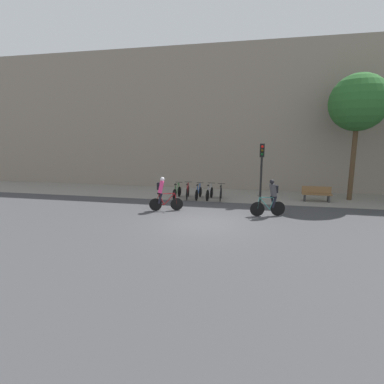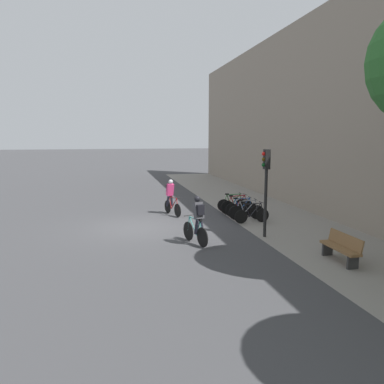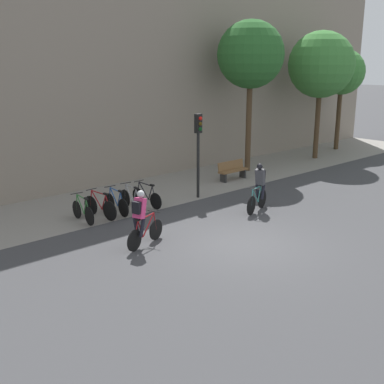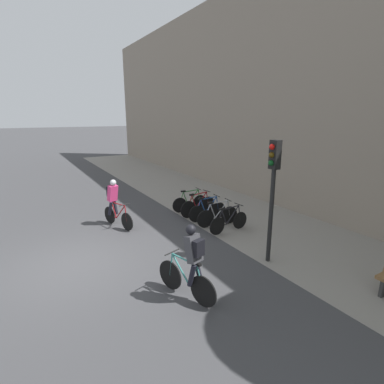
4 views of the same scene
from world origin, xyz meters
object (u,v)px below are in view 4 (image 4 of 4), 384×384
(cyclist_pink, at_px, (114,201))
(parked_bike_2, at_px, (207,211))
(parked_bike_1, at_px, (198,206))
(parked_bike_3, at_px, (218,215))
(traffic_light_pole, at_px, (273,180))
(parked_bike_4, at_px, (229,221))
(parked_bike_0, at_px, (190,202))
(cyclist_grey, at_px, (191,261))

(cyclist_pink, xyz_separation_m, parked_bike_2, (1.27, 3.29, -0.55))
(parked_bike_1, distance_m, parked_bike_2, 0.69)
(parked_bike_3, distance_m, traffic_light_pole, 3.63)
(parked_bike_4, bearing_deg, parked_bike_3, 179.90)
(cyclist_pink, relative_size, parked_bike_2, 1.07)
(parked_bike_4, bearing_deg, traffic_light_pole, -9.48)
(cyclist_pink, distance_m, traffic_light_pole, 5.94)
(parked_bike_0, xyz_separation_m, parked_bike_1, (0.69, -0.00, 0.02))
(parked_bike_0, bearing_deg, parked_bike_4, -0.03)
(cyclist_grey, relative_size, parked_bike_4, 1.06)
(cyclist_pink, relative_size, parked_bike_3, 1.04)
(cyclist_grey, bearing_deg, parked_bike_3, 137.64)
(parked_bike_2, relative_size, traffic_light_pole, 0.48)
(parked_bike_0, bearing_deg, parked_bike_2, 0.01)
(parked_bike_0, bearing_deg, cyclist_grey, -29.85)
(parked_bike_2, height_order, traffic_light_pole, traffic_light_pole)
(cyclist_pink, bearing_deg, parked_bike_0, 91.91)
(cyclist_pink, height_order, parked_bike_1, cyclist_pink)
(parked_bike_3, bearing_deg, cyclist_grey, -42.36)
(parked_bike_0, relative_size, traffic_light_pole, 0.47)
(parked_bike_2, height_order, parked_bike_3, parked_bike_3)
(parked_bike_3, bearing_deg, cyclist_pink, -120.75)
(parked_bike_0, xyz_separation_m, parked_bike_3, (2.07, -0.00, 0.01))
(cyclist_grey, height_order, parked_bike_0, cyclist_grey)
(parked_bike_0, height_order, parked_bike_4, parked_bike_0)
(cyclist_grey, bearing_deg, traffic_light_pole, 99.77)
(parked_bike_0, bearing_deg, traffic_light_pole, -4.39)
(cyclist_grey, relative_size, parked_bike_3, 1.05)
(cyclist_grey, bearing_deg, parked_bike_4, 131.38)
(parked_bike_4, distance_m, traffic_light_pole, 3.09)
(cyclist_grey, distance_m, parked_bike_2, 5.31)
(cyclist_grey, xyz_separation_m, parked_bike_0, (-5.58, 3.20, -0.55))
(cyclist_pink, height_order, parked_bike_3, cyclist_pink)
(parked_bike_3, relative_size, parked_bike_4, 1.01)
(parked_bike_2, bearing_deg, cyclist_pink, -111.08)
(parked_bike_3, bearing_deg, parked_bike_4, -0.10)
(parked_bike_0, distance_m, parked_bike_4, 2.76)
(traffic_light_pole, bearing_deg, parked_bike_0, 175.61)
(cyclist_grey, bearing_deg, parked_bike_2, 142.68)
(cyclist_grey, height_order, parked_bike_4, cyclist_grey)
(parked_bike_4, bearing_deg, cyclist_grey, -48.62)
(parked_bike_4, bearing_deg, parked_bike_0, 179.97)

